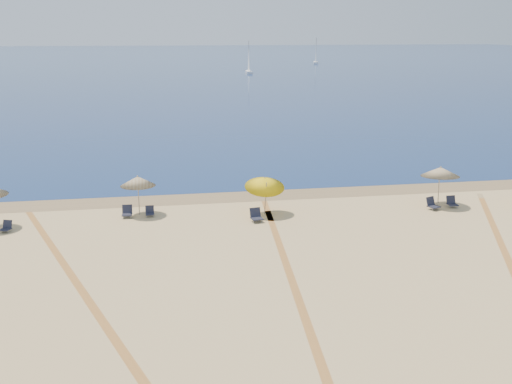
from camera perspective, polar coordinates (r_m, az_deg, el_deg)
ocean at (r=238.38m, az=-8.54°, el=12.45°), size 500.00×500.00×0.00m
wet_sand at (r=38.92m, az=-0.99°, el=-0.33°), size 500.00×500.00×0.00m
umbrella_2 at (r=35.10m, az=-11.15°, el=1.02°), size 2.02×2.02×2.34m
umbrella_3 at (r=34.48m, az=0.84°, el=0.89°), size 2.30×2.37×2.49m
umbrella_4 at (r=37.97m, az=17.10°, el=1.86°), size 2.32×2.34×2.44m
chair_3 at (r=34.58m, az=-22.61°, el=-3.07°), size 0.66×0.71×0.60m
chair_4 at (r=35.18m, az=-12.13°, el=-1.86°), size 0.60×0.69×0.68m
chair_5 at (r=35.12m, az=-10.04°, el=-1.85°), size 0.51×0.59×0.59m
chair_6 at (r=33.63m, az=0.01°, el=-2.26°), size 0.72×0.81×0.74m
chair_7 at (r=37.40m, az=16.38°, el=-1.10°), size 0.83×0.88×0.73m
chair_8 at (r=38.23m, az=18.08°, el=-0.93°), size 0.56×0.66×0.67m
sailboat_0 at (r=198.55m, az=5.70°, el=12.74°), size 2.65×5.58×8.05m
sailboat_1 at (r=152.65m, az=-0.69°, el=12.11°), size 1.65×5.38×7.91m
tire_tracks at (r=25.61m, az=4.02°, el=-8.79°), size 55.24×40.02×0.00m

